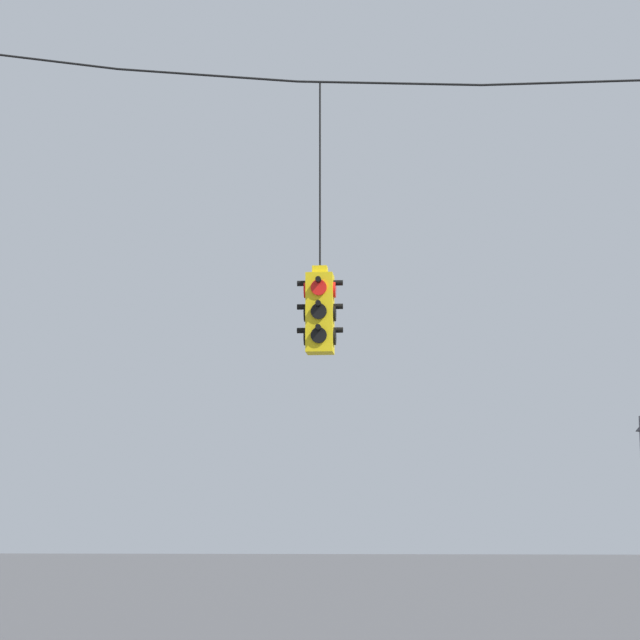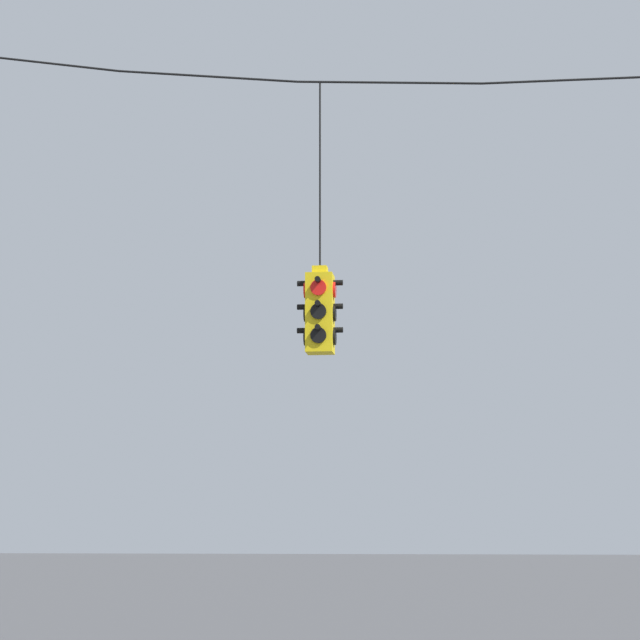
% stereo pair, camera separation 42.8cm
% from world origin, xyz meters
% --- Properties ---
extents(span_wire, '(16.71, 0.03, 0.78)m').
position_xyz_m(span_wire, '(-0.00, 0.14, 8.27)').
color(span_wire, black).
extents(traffic_light_near_left_pole, '(0.58, 0.58, 3.55)m').
position_xyz_m(traffic_light_near_left_pole, '(-3.28, 0.14, 5.10)').
color(traffic_light_near_left_pole, yellow).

